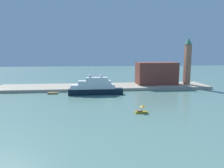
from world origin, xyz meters
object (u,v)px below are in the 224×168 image
harbor_building (156,73)px  parked_car (75,87)px  work_barge (53,93)px  bell_tower (188,59)px  large_yacht (95,88)px  mooring_bollard (106,87)px  small_motorboat (141,110)px  person_figure (83,85)px

harbor_building → parked_car: size_ratio=4.85×
work_barge → parked_car: 12.10m
harbor_building → bell_tower: bearing=-10.2°
bell_tower → large_yacht: bearing=-162.4°
mooring_bollard → small_motorboat: bearing=-78.1°
large_yacht → person_figure: 15.56m
person_figure → mooring_bollard: size_ratio=2.32×
large_yacht → mooring_bollard: (5.58, 7.73, -1.32)m
bell_tower → person_figure: bell_tower is taller
small_motorboat → bell_tower: bell_tower is taller
mooring_bollard → large_yacht: bearing=-125.8°
harbor_building → bell_tower: bell_tower is taller
large_yacht → bell_tower: bell_tower is taller
bell_tower → mooring_bollard: bearing=-169.5°
work_barge → bell_tower: size_ratio=0.18×
small_motorboat → work_barge: bearing=134.0°
work_barge → parked_car: bearing=36.5°
large_yacht → mooring_bollard: bearing=54.2°
mooring_bollard → work_barge: bearing=-169.3°
work_barge → person_figure: (13.18, 11.27, 1.88)m
work_barge → harbor_building: (53.51, 15.95, 7.01)m
harbor_building → mooring_bollard: harbor_building is taller
small_motorboat → harbor_building: 54.44m
small_motorboat → parked_car: bearing=119.5°
large_yacht → person_figure: large_yacht is taller
person_figure → mooring_bollard: 13.34m
small_motorboat → work_barge: (-32.91, 34.05, -0.70)m
large_yacht → work_barge: size_ratio=5.42×
large_yacht → small_motorboat: bearing=-66.1°
large_yacht → bell_tower: 54.41m
bell_tower → work_barge: bearing=-169.4°
harbor_building → bell_tower: size_ratio=0.85×
small_motorboat → work_barge: 47.36m
small_motorboat → bell_tower: 61.39m
large_yacht → harbor_building: 39.47m
parked_car → person_figure: 5.46m
work_barge → mooring_bollard: 25.24m
small_motorboat → mooring_bollard: (-8.14, 38.71, 0.73)m
bell_tower → parked_car: (-60.16, -5.89, -12.93)m
harbor_building → mooring_bollard: (-28.74, -11.28, -5.58)m
small_motorboat → mooring_bollard: bearing=101.9°
small_motorboat → work_barge: size_ratio=0.86×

